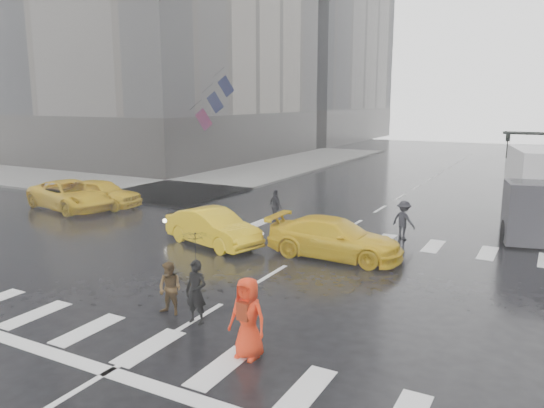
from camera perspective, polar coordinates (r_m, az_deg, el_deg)
The scene contains 15 objects.
ground at distance 17.70m, azimuth -0.02°, elevation -7.54°, with size 120.00×120.00×0.00m, color black.
sidewalk_nw at distance 42.73m, azimuth -11.96°, elevation 3.42°, with size 35.00×35.00×0.15m, color slate.
road_markings at distance 17.69m, azimuth -0.02°, elevation -7.52°, with size 18.00×48.00×0.01m, color silver, non-canonical shape.
planter_west at distance 23.44m, azimuth 25.40°, elevation -1.47°, with size 1.10×1.10×1.80m.
flag_cluster at distance 40.45m, azimuth -6.48°, elevation 11.08°, with size 2.87×3.06×4.69m.
pedestrian_black at distance 13.63m, azimuth -8.26°, elevation -6.33°, with size 0.99×1.00×2.43m.
pedestrian_brown at distance 14.56m, azimuth -10.92°, elevation -8.93°, with size 0.70×0.55×1.45m, color #4F391C.
pedestrian_orange at distance 12.01m, azimuth -2.63°, elevation -12.13°, with size 0.92×0.61×1.86m.
pedestrian_far_a at distance 24.73m, azimuth 0.40°, elevation -0.26°, with size 0.90×0.55×1.54m, color black.
pedestrian_far_b at distance 22.38m, azimuth 13.97°, elevation -1.71°, with size 1.05×0.58×1.62m, color black.
taxi_front at distance 29.67m, azimuth -17.97°, elevation 1.11°, with size 1.81×4.50×1.53m, color yellow.
taxi_mid at distance 21.01m, azimuth -6.36°, elevation -2.54°, with size 1.52×4.36×1.44m, color yellow.
taxi_rear at distance 19.44m, azimuth 6.75°, elevation -3.67°, with size 2.02×4.39×1.44m, color yellow.
taxi_far at distance 29.63m, azimuth -20.79°, elevation 0.90°, with size 2.52×4.85×1.52m, color yellow.
box_truck at distance 25.53m, azimuth 27.00°, elevation 1.44°, with size 2.51×6.69×3.56m.
Camera 1 is at (7.97, -14.74, 5.69)m, focal length 35.00 mm.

